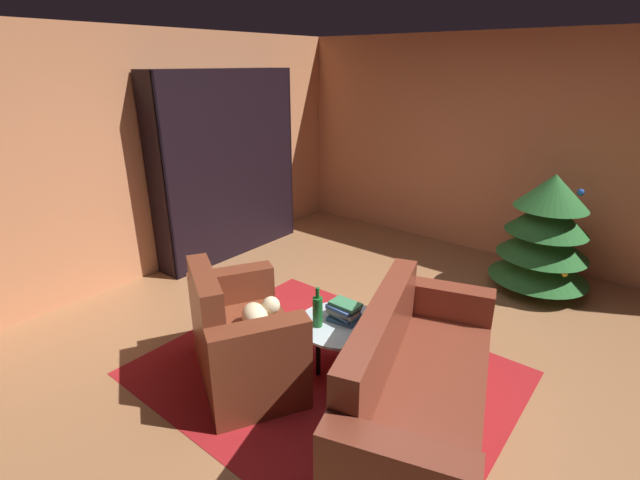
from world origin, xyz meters
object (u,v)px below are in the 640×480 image
at_px(armchair_red, 242,340).
at_px(coffee_table, 341,328).
at_px(bottle_on_table, 318,311).
at_px(couch_red, 415,389).
at_px(book_stack_on_table, 344,311).
at_px(bookshelf_unit, 236,167).
at_px(decorated_tree, 545,234).

relative_size(armchair_red, coffee_table, 1.86).
bearing_deg(armchair_red, bottle_on_table, 42.96).
relative_size(couch_red, bottle_on_table, 6.38).
height_order(armchair_red, book_stack_on_table, armchair_red).
xyz_separation_m(book_stack_on_table, bottle_on_table, (-0.10, -0.18, 0.05)).
bearing_deg(coffee_table, armchair_red, -135.17).
bearing_deg(armchair_red, book_stack_on_table, 47.60).
relative_size(book_stack_on_table, bottle_on_table, 0.77).
relative_size(couch_red, book_stack_on_table, 8.24).
distance_m(bookshelf_unit, bottle_on_table, 2.72).
distance_m(bookshelf_unit, book_stack_on_table, 2.74).
bearing_deg(bookshelf_unit, book_stack_on_table, -25.30).
distance_m(couch_red, bottle_on_table, 0.85).
bearing_deg(book_stack_on_table, bookshelf_unit, 154.70).
bearing_deg(coffee_table, bookshelf_unit, 153.97).
xyz_separation_m(armchair_red, bottle_on_table, (0.40, 0.37, 0.21)).
bearing_deg(bottle_on_table, couch_red, -2.03).
height_order(armchair_red, decorated_tree, decorated_tree).
distance_m(couch_red, book_stack_on_table, 0.76).
relative_size(armchair_red, bottle_on_table, 3.96).
bearing_deg(couch_red, armchair_red, -164.17).
height_order(book_stack_on_table, bottle_on_table, bottle_on_table).
bearing_deg(bottle_on_table, bookshelf_unit, 150.25).
bearing_deg(coffee_table, decorated_tree, 71.28).
bearing_deg(book_stack_on_table, couch_red, -16.48).
bearing_deg(decorated_tree, bookshelf_unit, -160.75).
relative_size(bookshelf_unit, decorated_tree, 1.75).
distance_m(coffee_table, bottle_on_table, 0.24).
bearing_deg(bookshelf_unit, couch_red, -23.40).
bearing_deg(couch_red, decorated_tree, 87.99).
bearing_deg(bottle_on_table, coffee_table, 50.56).
distance_m(couch_red, decorated_tree, 2.50).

